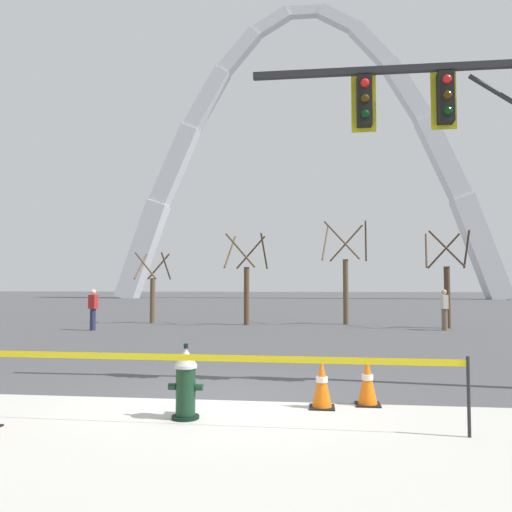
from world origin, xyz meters
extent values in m
plane|color=#474749|center=(0.00, 0.00, 0.00)|extent=(240.00, 240.00, 0.00)
cylinder|color=black|center=(-0.29, -1.18, 0.03)|extent=(0.36, 0.36, 0.05)
cylinder|color=#14331E|center=(-0.29, -1.18, 0.36)|extent=(0.26, 0.26, 0.62)
cylinder|color=#B7B7BC|center=(-0.29, -1.18, 0.69)|extent=(0.30, 0.30, 0.04)
cone|color=#B7B7BC|center=(-0.29, -1.18, 0.82)|extent=(0.30, 0.30, 0.22)
cylinder|color=black|center=(-0.29, -1.18, 0.96)|extent=(0.06, 0.06, 0.06)
cylinder|color=#14331E|center=(-0.47, -1.18, 0.42)|extent=(0.10, 0.09, 0.09)
cylinder|color=#14331E|center=(-0.11, -1.18, 0.42)|extent=(0.10, 0.09, 0.09)
cylinder|color=#14331E|center=(-0.29, -0.98, 0.33)|extent=(0.13, 0.14, 0.13)
cylinder|color=black|center=(-0.29, -0.90, 0.33)|extent=(0.15, 0.03, 0.15)
cylinder|color=#232326|center=(3.19, -1.59, 0.47)|extent=(0.04, 0.04, 0.94)
cube|color=yellow|center=(-0.12, -1.52, 0.86)|extent=(6.62, 0.13, 0.08)
cube|color=black|center=(1.51, -0.38, 0.01)|extent=(0.36, 0.36, 0.03)
cone|color=orange|center=(1.51, -0.38, 0.38)|extent=(0.28, 0.28, 0.70)
cylinder|color=white|center=(1.51, -0.38, 0.42)|extent=(0.17, 0.17, 0.08)
cube|color=black|center=(2.17, -0.12, 0.01)|extent=(0.36, 0.36, 0.03)
cone|color=orange|center=(2.17, -0.12, 0.38)|extent=(0.28, 0.28, 0.70)
cylinder|color=white|center=(2.17, -0.12, 0.42)|extent=(0.17, 0.17, 0.08)
cube|color=#232326|center=(3.41, 1.27, 5.60)|extent=(6.20, 0.12, 0.12)
cylinder|color=#232326|center=(4.65, 1.27, 5.05)|extent=(1.11, 0.08, 0.81)
cube|color=black|center=(3.71, 1.27, 5.05)|extent=(0.26, 0.24, 0.90)
cube|color=gold|center=(3.71, 1.41, 5.05)|extent=(0.44, 0.03, 1.04)
sphere|color=red|center=(3.71, 1.14, 5.33)|extent=(0.16, 0.16, 0.16)
sphere|color=#392706|center=(3.71, 1.14, 5.05)|extent=(0.16, 0.16, 0.16)
sphere|color=black|center=(3.71, 1.14, 4.77)|extent=(0.16, 0.16, 0.16)
cube|color=black|center=(2.31, 1.27, 5.05)|extent=(0.26, 0.24, 0.90)
cube|color=gold|center=(2.31, 1.41, 5.05)|extent=(0.44, 0.03, 1.04)
sphere|color=red|center=(2.31, 1.14, 5.33)|extent=(0.16, 0.16, 0.16)
sphere|color=#392706|center=(2.31, 1.14, 5.05)|extent=(0.16, 0.16, 0.16)
sphere|color=black|center=(2.31, 1.14, 4.77)|extent=(0.16, 0.16, 0.16)
cube|color=silver|center=(-21.49, 57.36, 6.25)|extent=(6.78, 2.59, 13.44)
cube|color=silver|center=(-17.19, 57.36, 17.50)|extent=(6.47, 2.32, 11.01)
cube|color=silver|center=(-12.89, 57.36, 26.25)|extent=(6.12, 2.05, 8.60)
cube|color=silver|center=(-8.60, 57.36, 32.50)|extent=(5.71, 1.77, 6.23)
cube|color=silver|center=(-4.30, 57.36, 36.25)|extent=(5.14, 1.50, 3.85)
cube|color=silver|center=(0.00, 57.36, 37.50)|extent=(4.40, 1.23, 1.23)
cube|color=silver|center=(4.30, 57.36, 36.25)|extent=(5.14, 1.50, 3.85)
cube|color=silver|center=(8.60, 57.36, 32.50)|extent=(5.71, 1.77, 6.23)
cube|color=silver|center=(12.89, 57.36, 26.25)|extent=(6.12, 2.05, 8.60)
cube|color=silver|center=(17.19, 57.36, 17.50)|extent=(6.47, 2.32, 11.01)
cube|color=silver|center=(21.49, 57.36, 6.25)|extent=(6.78, 2.59, 13.44)
cylinder|color=brown|center=(-6.12, 15.13, 1.04)|extent=(0.24, 0.24, 2.08)
cylinder|color=brown|center=(-6.76, 15.26, 2.64)|extent=(0.30, 1.13, 1.25)
cylinder|color=brown|center=(-5.48, 15.07, 2.64)|extent=(0.19, 1.14, 1.25)
cylinder|color=brown|center=(-6.06, 15.78, 2.64)|extent=(1.14, 0.19, 1.25)
cylinder|color=brown|center=(-6.26, 14.50, 2.64)|extent=(1.13, 0.33, 1.25)
cylinder|color=brown|center=(-1.65, 14.61, 1.28)|extent=(0.24, 0.24, 2.56)
cylinder|color=brown|center=(-2.43, 14.77, 3.25)|extent=(0.35, 1.38, 1.53)
cylinder|color=brown|center=(-0.86, 14.53, 3.25)|extent=(0.22, 1.39, 1.53)
cylinder|color=brown|center=(-1.57, 15.40, 3.25)|extent=(1.39, 0.22, 1.53)
cylinder|color=brown|center=(-1.82, 13.83, 3.25)|extent=(1.37, 0.38, 1.53)
cylinder|color=brown|center=(2.74, 15.44, 1.46)|extent=(0.24, 0.24, 2.92)
cylinder|color=brown|center=(1.84, 15.62, 3.71)|extent=(0.39, 1.56, 1.74)
cylinder|color=brown|center=(3.64, 15.35, 3.71)|extent=(0.24, 1.58, 1.74)
cylinder|color=brown|center=(2.83, 16.34, 3.71)|extent=(1.58, 0.24, 1.74)
cylinder|color=brown|center=(2.54, 14.55, 3.71)|extent=(1.56, 0.42, 1.74)
cylinder|color=#473323|center=(6.74, 13.84, 1.26)|extent=(0.24, 0.24, 2.52)
cylinder|color=#473323|center=(5.97, 13.99, 3.21)|extent=(0.35, 1.36, 1.51)
cylinder|color=#473323|center=(7.52, 13.76, 3.21)|extent=(0.22, 1.37, 1.51)
cylinder|color=#473323|center=(6.82, 14.62, 3.21)|extent=(1.37, 0.22, 1.51)
cylinder|color=#473323|center=(6.57, 13.07, 3.21)|extent=(1.36, 0.38, 1.51)
cylinder|color=brown|center=(6.37, 12.79, 0.42)|extent=(0.22, 0.22, 0.84)
cube|color=beige|center=(6.37, 12.79, 1.11)|extent=(0.25, 0.37, 0.54)
sphere|color=tan|center=(6.37, 12.79, 1.49)|extent=(0.20, 0.20, 0.20)
cylinder|color=#232847|center=(-7.22, 11.21, 0.42)|extent=(0.22, 0.22, 0.84)
cube|color=#B22323|center=(-7.22, 11.21, 1.11)|extent=(0.39, 0.31, 0.54)
sphere|color=beige|center=(-7.22, 11.21, 1.49)|extent=(0.20, 0.20, 0.20)
camera|label=1|loc=(1.44, -7.84, 1.77)|focal=35.81mm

